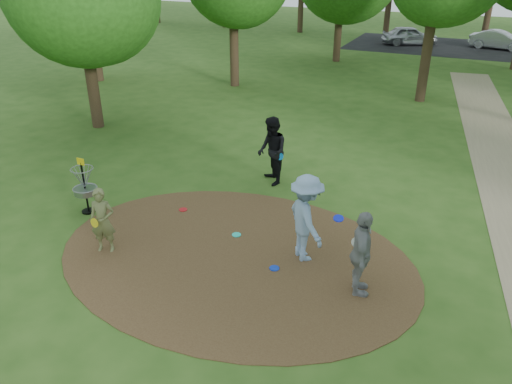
% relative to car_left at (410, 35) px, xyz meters
% --- Properties ---
extents(ground, '(100.00, 100.00, 0.00)m').
position_rel_car_left_xyz_m(ground, '(0.83, -29.67, -0.65)').
color(ground, '#2D5119').
rests_on(ground, ground).
extents(dirt_clearing, '(8.40, 8.40, 0.02)m').
position_rel_car_left_xyz_m(dirt_clearing, '(0.83, -29.67, -0.64)').
color(dirt_clearing, '#47301C').
rests_on(dirt_clearing, ground).
extents(parking_lot, '(14.00, 8.00, 0.01)m').
position_rel_car_left_xyz_m(parking_lot, '(2.83, 0.33, -0.65)').
color(parking_lot, black).
rests_on(parking_lot, ground).
extents(player_observer_with_disc, '(0.67, 0.56, 1.57)m').
position_rel_car_left_xyz_m(player_observer_with_disc, '(-1.99, -30.68, 0.13)').
color(player_observer_with_disc, olive).
rests_on(player_observer_with_disc, ground).
extents(player_throwing_with_disc, '(1.57, 1.47, 2.03)m').
position_rel_car_left_xyz_m(player_throwing_with_disc, '(2.31, -29.06, 0.36)').
color(player_throwing_with_disc, '#88A5CB').
rests_on(player_throwing_with_disc, ground).
extents(player_walking_with_disc, '(1.21, 1.25, 2.02)m').
position_rel_car_left_xyz_m(player_walking_with_disc, '(0.07, -25.67, 0.36)').
color(player_walking_with_disc, black).
rests_on(player_walking_with_disc, ground).
extents(player_waiting_with_disc, '(0.72, 1.16, 1.85)m').
position_rel_car_left_xyz_m(player_waiting_with_disc, '(3.72, -29.82, 0.27)').
color(player_waiting_with_disc, gray).
rests_on(player_waiting_with_disc, ground).
extents(disc_ground_cyan, '(0.22, 0.22, 0.02)m').
position_rel_car_left_xyz_m(disc_ground_cyan, '(0.48, -28.85, -0.63)').
color(disc_ground_cyan, '#1BDCC7').
rests_on(disc_ground_cyan, dirt_clearing).
extents(disc_ground_blue, '(0.22, 0.22, 0.02)m').
position_rel_car_left_xyz_m(disc_ground_blue, '(1.87, -29.77, -0.63)').
color(disc_ground_blue, '#0B2FC2').
rests_on(disc_ground_blue, dirt_clearing).
extents(disc_ground_red, '(0.22, 0.22, 0.02)m').
position_rel_car_left_xyz_m(disc_ground_red, '(-1.41, -28.28, -0.63)').
color(disc_ground_red, red).
rests_on(disc_ground_red, dirt_clearing).
extents(car_left, '(4.14, 2.91, 1.31)m').
position_rel_car_left_xyz_m(car_left, '(0.00, 0.00, 0.00)').
color(car_left, '#B4B5BD').
rests_on(car_left, ground).
extents(car_right, '(3.94, 2.00, 1.24)m').
position_rel_car_left_xyz_m(car_right, '(5.85, 0.80, -0.04)').
color(car_right, '#B0B1B8').
rests_on(car_right, ground).
extents(disc_golf_basket, '(0.63, 0.63, 1.54)m').
position_rel_car_left_xyz_m(disc_golf_basket, '(-3.67, -29.37, 0.22)').
color(disc_golf_basket, black).
rests_on(disc_golf_basket, ground).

